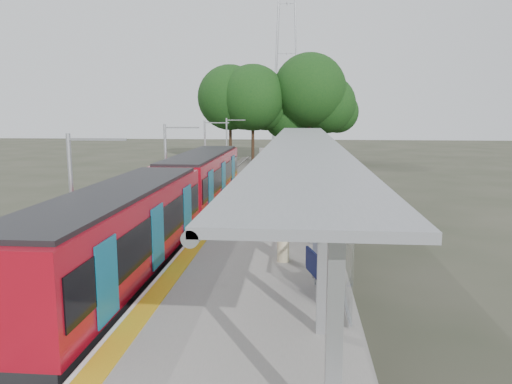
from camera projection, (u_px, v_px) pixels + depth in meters
trackbed at (201, 212)px, 30.11m from camera, size 3.00×70.00×0.24m
platform at (275, 207)px, 29.66m from camera, size 6.00×50.00×1.00m
tactile_strip at (233, 198)px, 29.80m from camera, size 0.60×50.00×0.02m
end_fence at (287, 153)px, 54.01m from camera, size 6.00×0.10×1.20m
train at (172, 199)px, 23.28m from camera, size 2.74×27.60×3.62m
canopy at (303, 150)px, 25.17m from camera, size 3.27×38.00×3.66m
pylon at (287, 29)px, 78.88m from camera, size 8.00×4.00×38.00m
tree_cluster at (280, 98)px, 59.74m from camera, size 19.11×9.62×12.99m
catenary_masts at (167, 167)px, 28.83m from camera, size 2.08×48.16×5.40m
bench_near at (319, 272)px, 14.16m from camera, size 0.96×1.76×1.15m
bench_mid at (299, 183)px, 32.37m from camera, size 0.58×1.44×0.96m
bench_far at (301, 176)px, 34.88m from camera, size 0.79×1.77×1.16m
info_pillar_near at (283, 239)px, 17.11m from camera, size 0.42×0.42×1.86m
info_pillar_far at (308, 182)px, 30.71m from camera, size 0.42×0.42×1.88m
litter_bin at (297, 204)px, 25.12m from camera, size 0.58×0.58×0.97m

